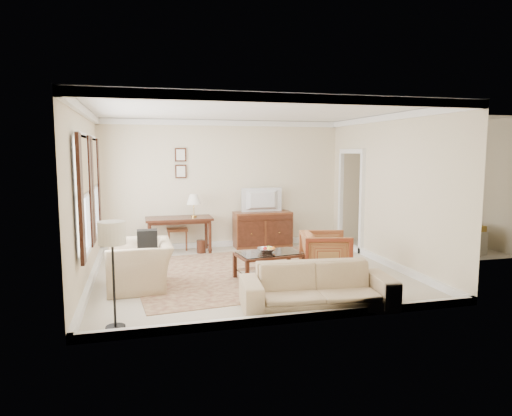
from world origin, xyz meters
name	(u,v)px	position (x,y,z in m)	size (l,w,h in m)	color
room_shell	(249,135)	(0.00, 0.00, 2.47)	(5.51, 5.01, 2.91)	beige
annex_bedroom	(428,233)	(4.49, 1.15, 0.34)	(3.00, 2.70, 2.90)	beige
window_front	(83,195)	(-2.70, -0.70, 1.55)	(0.12, 1.56, 1.80)	#CCB284
window_rear	(93,187)	(-2.70, 0.90, 1.55)	(0.12, 1.56, 1.80)	#CCB284
doorway	(351,202)	(2.71, 1.50, 1.08)	(0.10, 1.12, 2.25)	white
rug	(246,272)	(-0.04, 0.10, 0.01)	(3.96, 3.40, 0.01)	#581E1D
writing_desk	(179,222)	(-1.08, 2.05, 0.67)	(1.42, 0.71, 0.77)	#492215
desk_chair	(177,226)	(-1.10, 2.40, 0.53)	(0.45, 0.45, 1.05)	brown
desk_lamp	(194,206)	(-0.75, 2.05, 1.02)	(0.32, 0.32, 0.50)	silver
framed_prints	(181,163)	(-0.98, 2.47, 1.94)	(0.25, 0.04, 0.68)	#492215
sideboard	(262,229)	(0.85, 2.22, 0.41)	(1.32, 0.51, 0.81)	brown
tv	(263,192)	(0.85, 2.20, 1.26)	(0.90, 0.52, 0.12)	black
coffee_table	(269,259)	(0.24, -0.45, 0.36)	(1.19, 0.80, 0.47)	#492215
fruit_bowl	(266,249)	(0.20, -0.43, 0.52)	(0.42, 0.42, 0.10)	silver
book_a	(264,268)	(0.17, -0.36, 0.18)	(0.28, 0.04, 0.38)	brown
book_b	(279,267)	(0.44, -0.40, 0.18)	(0.28, 0.03, 0.38)	brown
striped_armchair	(325,251)	(1.30, -0.41, 0.42)	(0.82, 0.77, 0.85)	maroon
club_armchair	(140,257)	(-1.92, -0.41, 0.50)	(1.15, 0.75, 1.01)	#C8B487
backpack	(147,240)	(-1.79, -0.33, 0.75)	(0.32, 0.22, 0.40)	black
sofa	(318,279)	(0.49, -2.04, 0.42)	(2.13, 0.62, 0.83)	#C8B487
floor_lamp	(112,241)	(-2.23, -2.14, 1.11)	(0.33, 0.33, 1.35)	black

